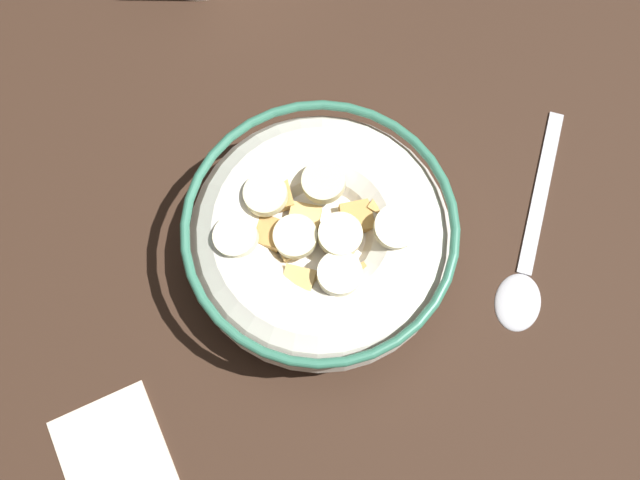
% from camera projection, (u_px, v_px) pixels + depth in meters
% --- Properties ---
extents(ground_plane, '(1.23, 1.23, 0.02)m').
position_uv_depth(ground_plane, '(320.00, 256.00, 0.49)').
color(ground_plane, '#332116').
extents(cereal_bowl, '(0.17, 0.17, 0.07)m').
position_uv_depth(cereal_bowl, '(320.00, 239.00, 0.45)').
color(cereal_bowl, silver).
rests_on(cereal_bowl, ground_plane).
extents(spoon, '(0.14, 0.11, 0.01)m').
position_uv_depth(spoon, '(526.00, 266.00, 0.48)').
color(spoon, '#B7B7BC').
rests_on(spoon, ground_plane).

